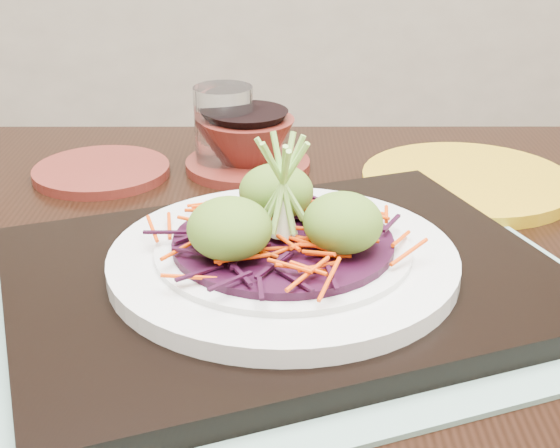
{
  "coord_description": "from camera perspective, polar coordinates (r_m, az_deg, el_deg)",
  "views": [
    {
      "loc": [
        -0.05,
        -0.52,
        1.01
      ],
      "look_at": [
        0.02,
        0.04,
        0.75
      ],
      "focal_mm": 50.0,
      "sensor_mm": 36.0,
      "label": 1
    }
  ],
  "objects": [
    {
      "name": "carrot_julienne",
      "position": [
        0.6,
        0.23,
        -0.62
      ],
      "size": [
        0.21,
        0.21,
        0.01
      ],
      "primitive_type": null,
      "color": "#EB3E04",
      "rests_on": "cabbage_bed"
    },
    {
      "name": "terracotta_side_plate",
      "position": [
        0.89,
        -12.92,
        3.79
      ],
      "size": [
        0.2,
        0.2,
        0.01
      ],
      "primitive_type": "cylinder",
      "rotation": [
        0.0,
        0.0,
        -0.49
      ],
      "color": "#5B1C15",
      "rests_on": "dining_table"
    },
    {
      "name": "water_glass",
      "position": [
        0.88,
        -4.12,
        7.01
      ],
      "size": [
        0.07,
        0.07,
        0.09
      ],
      "primitive_type": "cylinder",
      "rotation": [
        0.0,
        0.0,
        -0.11
      ],
      "color": "white",
      "rests_on": "dining_table"
    },
    {
      "name": "terracotta_bowl_set",
      "position": [
        0.88,
        -2.39,
        5.66
      ],
      "size": [
        0.19,
        0.19,
        0.06
      ],
      "rotation": [
        0.0,
        0.0,
        -0.5
      ],
      "color": "#5B1C15",
      "rests_on": "dining_table"
    },
    {
      "name": "scallion_garnish",
      "position": [
        0.59,
        0.24,
        2.64
      ],
      "size": [
        0.06,
        0.06,
        0.09
      ],
      "primitive_type": null,
      "color": "#8EC950",
      "rests_on": "cabbage_bed"
    },
    {
      "name": "yellow_plate",
      "position": [
        0.85,
        13.52,
        3.06
      ],
      "size": [
        0.27,
        0.27,
        0.01
      ],
      "primitive_type": "cylinder",
      "rotation": [
        0.0,
        0.0,
        -0.23
      ],
      "color": "#BE8F15",
      "rests_on": "dining_table"
    },
    {
      "name": "placemat",
      "position": [
        0.62,
        0.22,
        -4.97
      ],
      "size": [
        0.56,
        0.48,
        0.0
      ],
      "primitive_type": "cube",
      "rotation": [
        0.0,
        0.0,
        0.24
      ],
      "color": "#85AC96",
      "rests_on": "dining_table"
    },
    {
      "name": "serving_tray",
      "position": [
        0.62,
        0.22,
        -4.04
      ],
      "size": [
        0.48,
        0.4,
        0.02
      ],
      "primitive_type": "cube",
      "rotation": [
        0.0,
        0.0,
        0.24
      ],
      "color": "black",
      "rests_on": "placemat"
    },
    {
      "name": "dining_table",
      "position": [
        0.74,
        -0.37,
        -8.5
      ],
      "size": [
        1.2,
        0.87,
        0.7
      ],
      "rotation": [
        0.0,
        0.0,
        -0.12
      ],
      "color": "black",
      "rests_on": "ground"
    },
    {
      "name": "white_plate",
      "position": [
        0.61,
        0.23,
        -2.51
      ],
      "size": [
        0.27,
        0.27,
        0.02
      ],
      "color": "silver",
      "rests_on": "serving_tray"
    },
    {
      "name": "cabbage_bed",
      "position": [
        0.6,
        0.23,
        -1.34
      ],
      "size": [
        0.17,
        0.17,
        0.01
      ],
      "primitive_type": "cylinder",
      "color": "black",
      "rests_on": "white_plate"
    },
    {
      "name": "guacamole_scoops",
      "position": [
        0.59,
        0.24,
        0.74
      ],
      "size": [
        0.15,
        0.13,
        0.05
      ],
      "color": "olive",
      "rests_on": "cabbage_bed"
    }
  ]
}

